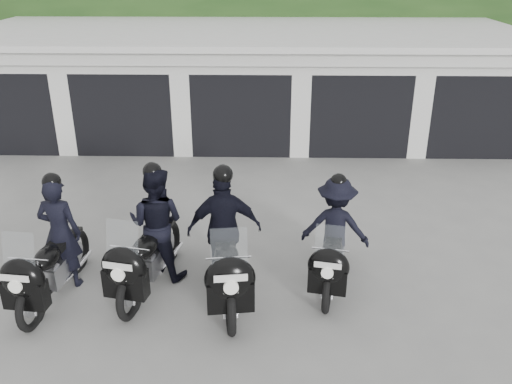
{
  "coord_description": "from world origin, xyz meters",
  "views": [
    {
      "loc": [
        0.71,
        -8.2,
        5.0
      ],
      "look_at": [
        0.5,
        0.73,
        1.05
      ],
      "focal_mm": 38.0,
      "sensor_mm": 36.0,
      "label": 1
    }
  ],
  "objects_px": {
    "police_bike_a": "(52,250)",
    "police_bike_d": "(334,236)",
    "police_bike_c": "(225,241)",
    "police_bike_b": "(152,234)"
  },
  "relations": [
    {
      "from": "police_bike_a",
      "to": "police_bike_c",
      "type": "relative_size",
      "value": 0.94
    },
    {
      "from": "police_bike_c",
      "to": "police_bike_d",
      "type": "xyz_separation_m",
      "value": [
        1.74,
        0.41,
        -0.11
      ]
    },
    {
      "from": "police_bike_c",
      "to": "police_bike_d",
      "type": "height_order",
      "value": "police_bike_c"
    },
    {
      "from": "police_bike_a",
      "to": "police_bike_d",
      "type": "xyz_separation_m",
      "value": [
        4.41,
        0.58,
        -0.0
      ]
    },
    {
      "from": "police_bike_a",
      "to": "police_bike_d",
      "type": "height_order",
      "value": "police_bike_a"
    },
    {
      "from": "police_bike_c",
      "to": "police_bike_d",
      "type": "relative_size",
      "value": 1.16
    },
    {
      "from": "police_bike_b",
      "to": "police_bike_c",
      "type": "height_order",
      "value": "police_bike_c"
    },
    {
      "from": "police_bike_b",
      "to": "police_bike_d",
      "type": "bearing_deg",
      "value": 14.74
    },
    {
      "from": "police_bike_c",
      "to": "police_bike_a",
      "type": "bearing_deg",
      "value": 175.72
    },
    {
      "from": "police_bike_a",
      "to": "police_bike_d",
      "type": "distance_m",
      "value": 4.45
    }
  ]
}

